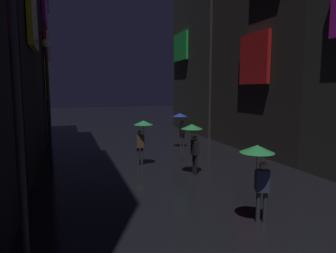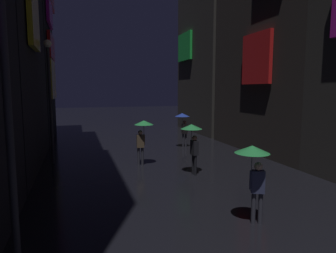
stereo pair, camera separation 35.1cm
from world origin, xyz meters
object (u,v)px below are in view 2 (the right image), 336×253
object	(u,v)px
pedestrian_foreground_left_blue	(183,120)
pedestrian_midstreet_left_green	(143,130)
pedestrian_far_right_green	(254,162)
pedestrian_near_crossing_green	(192,135)
streetlamp_left_far	(50,88)
streetlamp_left_near	(6,80)

from	to	relation	value
pedestrian_foreground_left_blue	pedestrian_midstreet_left_green	bearing A→B (deg)	-132.82
pedestrian_far_right_green	pedestrian_foreground_left_blue	xyz separation A→B (m)	(1.85, 10.56, 0.00)
pedestrian_near_crossing_green	streetlamp_left_far	distance (m)	7.11
streetlamp_left_far	streetlamp_left_near	xyz separation A→B (m)	(0.00, -9.27, 0.10)
pedestrian_midstreet_left_green	streetlamp_left_near	xyz separation A→B (m)	(-4.11, -7.73, 2.06)
pedestrian_near_crossing_green	pedestrian_foreground_left_blue	world-z (taller)	same
pedestrian_far_right_green	pedestrian_midstreet_left_green	xyz separation A→B (m)	(-1.44, 7.01, 0.00)
pedestrian_midstreet_left_green	pedestrian_near_crossing_green	world-z (taller)	same
pedestrian_midstreet_left_green	streetlamp_left_near	size ratio (longest dim) A/B	0.35
pedestrian_far_right_green	streetlamp_left_near	bearing A→B (deg)	-172.63
pedestrian_near_crossing_green	streetlamp_left_near	xyz separation A→B (m)	(-5.76, -5.59, 2.06)
pedestrian_foreground_left_blue	streetlamp_left_far	bearing A→B (deg)	-164.81
pedestrian_midstreet_left_green	pedestrian_foreground_left_blue	world-z (taller)	same
pedestrian_midstreet_left_green	streetlamp_left_far	size ratio (longest dim) A/B	0.36
pedestrian_foreground_left_blue	streetlamp_left_near	bearing A→B (deg)	-123.26
pedestrian_near_crossing_green	streetlamp_left_near	world-z (taller)	streetlamp_left_near
pedestrian_far_right_green	pedestrian_foreground_left_blue	bearing A→B (deg)	80.05
pedestrian_near_crossing_green	pedestrian_foreground_left_blue	bearing A→B (deg)	73.92
pedestrian_far_right_green	streetlamp_left_near	distance (m)	5.96
streetlamp_left_near	pedestrian_near_crossing_green	bearing A→B (deg)	44.14
pedestrian_far_right_green	pedestrian_near_crossing_green	xyz separation A→B (m)	(0.21, 4.87, 0.00)
pedestrian_near_crossing_green	streetlamp_left_near	size ratio (longest dim) A/B	0.35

